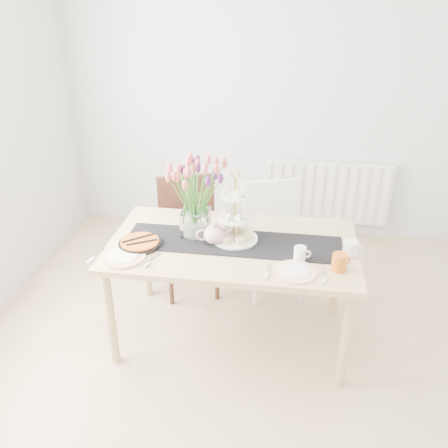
# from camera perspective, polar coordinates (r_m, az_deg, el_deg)

# --- Properties ---
(room_shell) EXTENTS (4.50, 4.50, 4.50)m
(room_shell) POSITION_cam_1_polar(r_m,az_deg,el_deg) (2.31, 4.14, 2.53)
(room_shell) COLOR tan
(room_shell) RESTS_ON ground
(radiator) EXTENTS (1.20, 0.08, 0.60)m
(radiator) POSITION_cam_1_polar(r_m,az_deg,el_deg) (4.66, 12.19, 3.73)
(radiator) COLOR white
(radiator) RESTS_ON room_shell
(dining_table) EXTENTS (1.60, 0.90, 0.75)m
(dining_table) POSITION_cam_1_polar(r_m,az_deg,el_deg) (3.11, 1.05, -3.53)
(dining_table) COLOR tan
(dining_table) RESTS_ON ground
(chair_brown) EXTENTS (0.57, 0.57, 0.91)m
(chair_brown) POSITION_cam_1_polar(r_m,az_deg,el_deg) (3.76, -4.27, -0.23)
(chair_brown) COLOR #321712
(chair_brown) RESTS_ON ground
(chair_white) EXTENTS (0.54, 0.54, 0.88)m
(chair_white) POSITION_cam_1_polar(r_m,az_deg,el_deg) (3.75, 5.90, -0.66)
(chair_white) COLOR white
(chair_white) RESTS_ON ground
(table_runner) EXTENTS (1.40, 0.35, 0.01)m
(table_runner) POSITION_cam_1_polar(r_m,az_deg,el_deg) (3.07, 1.06, -2.23)
(table_runner) COLOR black
(table_runner) RESTS_ON dining_table
(tulip_vase) EXTENTS (0.65, 0.65, 0.56)m
(tulip_vase) POSITION_cam_1_polar(r_m,az_deg,el_deg) (3.01, -3.55, 4.68)
(tulip_vase) COLOR silver
(tulip_vase) RESTS_ON dining_table
(cake_stand) EXTENTS (0.30, 0.30, 0.44)m
(cake_stand) POSITION_cam_1_polar(r_m,az_deg,el_deg) (3.04, 1.33, 0.12)
(cake_stand) COLOR gold
(cake_stand) RESTS_ON dining_table
(teapot) EXTENTS (0.26, 0.23, 0.15)m
(teapot) POSITION_cam_1_polar(r_m,az_deg,el_deg) (3.02, -1.18, -1.25)
(teapot) COLOR silver
(teapot) RESTS_ON dining_table
(cream_jug) EXTENTS (0.10, 0.10, 0.09)m
(cream_jug) POSITION_cam_1_polar(r_m,az_deg,el_deg) (3.01, 14.96, -2.85)
(cream_jug) COLOR white
(cream_jug) RESTS_ON dining_table
(tart_tin) EXTENTS (0.27, 0.27, 0.03)m
(tart_tin) POSITION_cam_1_polar(r_m,az_deg,el_deg) (3.08, -10.07, -2.28)
(tart_tin) COLOR black
(tart_tin) RESTS_ON dining_table
(mug_white) EXTENTS (0.08, 0.08, 0.09)m
(mug_white) POSITION_cam_1_polar(r_m,az_deg,el_deg) (2.90, 9.11, -3.55)
(mug_white) COLOR white
(mug_white) RESTS_ON dining_table
(mug_orange) EXTENTS (0.12, 0.12, 0.10)m
(mug_orange) POSITION_cam_1_polar(r_m,az_deg,el_deg) (2.85, 13.69, -4.49)
(mug_orange) COLOR #CB6216
(mug_orange) RESTS_ON dining_table
(plate_left) EXTENTS (0.36, 0.36, 0.01)m
(plate_left) POSITION_cam_1_polar(r_m,az_deg,el_deg) (2.97, -12.11, -3.84)
(plate_left) COLOR silver
(plate_left) RESTS_ON dining_table
(plate_right) EXTENTS (0.26, 0.26, 0.01)m
(plate_right) POSITION_cam_1_polar(r_m,az_deg,el_deg) (2.79, 8.54, -5.71)
(plate_right) COLOR white
(plate_right) RESTS_ON dining_table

